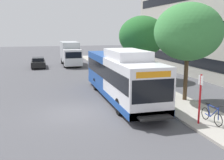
{
  "coord_description": "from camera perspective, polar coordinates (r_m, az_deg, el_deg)",
  "views": [
    {
      "loc": [
        -1.73,
        -15.28,
        4.95
      ],
      "look_at": [
        2.88,
        1.6,
        1.6
      ],
      "focal_mm": 42.2,
      "sensor_mm": 36.0,
      "label": 1
    }
  ],
  "objects": [
    {
      "name": "sidewalk_curb",
      "position": [
        23.52,
        6.87,
        -1.22
      ],
      "size": [
        3.0,
        56.0,
        0.14
      ],
      "primitive_type": "cube",
      "color": "#A8A399",
      "rests_on": "ground"
    },
    {
      "name": "street_tree_mid_block",
      "position": [
        26.62,
        6.58,
        9.45
      ],
      "size": [
        4.65,
        4.65,
        6.18
      ],
      "color": "#4C3823",
      "rests_on": "sidewalk_curb"
    },
    {
      "name": "bicycle_parked",
      "position": [
        14.83,
        20.77,
        -7.1
      ],
      "size": [
        0.52,
        1.76,
        1.02
      ],
      "color": "black",
      "rests_on": "sidewalk_curb"
    },
    {
      "name": "transit_bus",
      "position": [
        18.91,
        1.84,
        0.95
      ],
      "size": [
        2.58,
        12.25,
        3.65
      ],
      "color": "white",
      "rests_on": "ground"
    },
    {
      "name": "street_tree_near_stop",
      "position": [
        18.57,
        16.17,
        9.97
      ],
      "size": [
        4.54,
        4.54,
        6.6
      ],
      "color": "#4C3823",
      "rests_on": "sidewalk_curb"
    },
    {
      "name": "bus_stop_sign_pole",
      "position": [
        14.22,
        18.54,
        -3.16
      ],
      "size": [
        0.1,
        0.36,
        2.6
      ],
      "color": "red",
      "rests_on": "sidewalk_curb"
    },
    {
      "name": "ground_plane",
      "position": [
        23.87,
        -10.79,
        -1.33
      ],
      "size": [
        120.0,
        120.0,
        0.0
      ],
      "primitive_type": "plane",
      "color": "#4C4C51"
    },
    {
      "name": "parked_car_far_lane",
      "position": [
        36.44,
        -15.68,
        3.67
      ],
      "size": [
        1.8,
        4.5,
        1.33
      ],
      "color": "black",
      "rests_on": "ground"
    },
    {
      "name": "box_truck_background",
      "position": [
        37.72,
        -9.01,
        5.82
      ],
      "size": [
        2.32,
        7.01,
        3.25
      ],
      "color": "silver",
      "rests_on": "ground"
    }
  ]
}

